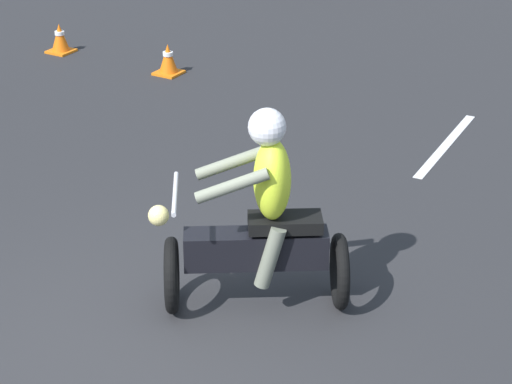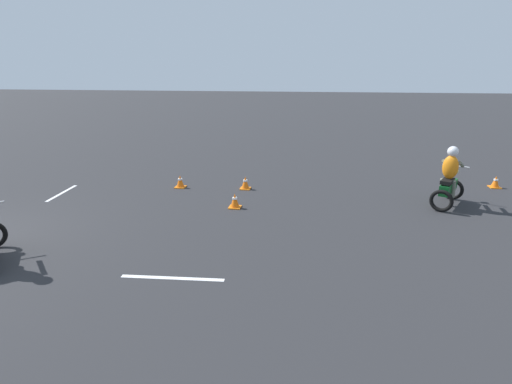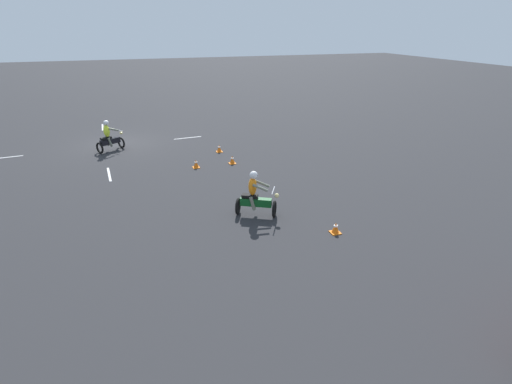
{
  "view_description": "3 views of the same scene",
  "coord_description": "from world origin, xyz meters",
  "px_view_note": "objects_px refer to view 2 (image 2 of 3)",
  "views": [
    {
      "loc": [
        3.81,
        -4.48,
        4.25
      ],
      "look_at": [
        0.4,
        1.23,
        1.0
      ],
      "focal_mm": 70.0,
      "sensor_mm": 36.0,
      "label": 1
    },
    {
      "loc": [
        6.62,
        7.45,
        3.61
      ],
      "look_at": [
        -2.01,
        6.17,
        0.9
      ],
      "focal_mm": 28.0,
      "sensor_mm": 36.0,
      "label": 2
    },
    {
      "loc": [
        -0.36,
        23.15,
        6.29
      ],
      "look_at": [
        -4.43,
        11.1,
        0.9
      ],
      "focal_mm": 28.0,
      "sensor_mm": 36.0,
      "label": 3
    }
  ],
  "objects_px": {
    "motorcycle_rider_background": "(449,180)",
    "traffic_cone_far_right": "(180,182)",
    "traffic_cone_mid_left": "(245,183)",
    "traffic_cone_near_left": "(495,182)",
    "traffic_cone_mid_center": "(235,201)"
  },
  "relations": [
    {
      "from": "traffic_cone_far_right",
      "to": "traffic_cone_mid_center",
      "type": "bearing_deg",
      "value": 51.94
    },
    {
      "from": "traffic_cone_near_left",
      "to": "traffic_cone_far_right",
      "type": "relative_size",
      "value": 0.94
    },
    {
      "from": "motorcycle_rider_background",
      "to": "traffic_cone_mid_left",
      "type": "xyz_separation_m",
      "value": [
        -0.76,
        -5.72,
        -0.53
      ]
    },
    {
      "from": "motorcycle_rider_background",
      "to": "traffic_cone_mid_left",
      "type": "distance_m",
      "value": 5.8
    },
    {
      "from": "motorcycle_rider_background",
      "to": "traffic_cone_near_left",
      "type": "relative_size",
      "value": 4.41
    },
    {
      "from": "traffic_cone_mid_center",
      "to": "traffic_cone_far_right",
      "type": "relative_size",
      "value": 0.99
    },
    {
      "from": "traffic_cone_mid_center",
      "to": "traffic_cone_mid_left",
      "type": "xyz_separation_m",
      "value": [
        -1.78,
        -0.02,
        0.0
      ]
    },
    {
      "from": "traffic_cone_near_left",
      "to": "traffic_cone_mid_center",
      "type": "distance_m",
      "value": 8.35
    },
    {
      "from": "motorcycle_rider_background",
      "to": "traffic_cone_far_right",
      "type": "distance_m",
      "value": 7.83
    },
    {
      "from": "traffic_cone_mid_left",
      "to": "traffic_cone_near_left",
      "type": "bearing_deg",
      "value": 99.49
    },
    {
      "from": "traffic_cone_mid_left",
      "to": "traffic_cone_far_right",
      "type": "xyz_separation_m",
      "value": [
        0.14,
        -2.07,
        -0.0
      ]
    },
    {
      "from": "traffic_cone_near_left",
      "to": "traffic_cone_far_right",
      "type": "height_order",
      "value": "traffic_cone_far_right"
    },
    {
      "from": "traffic_cone_near_left",
      "to": "traffic_cone_mid_center",
      "type": "height_order",
      "value": "traffic_cone_mid_center"
    },
    {
      "from": "motorcycle_rider_background",
      "to": "traffic_cone_mid_left",
      "type": "bearing_deg",
      "value": -159.02
    },
    {
      "from": "traffic_cone_mid_left",
      "to": "traffic_cone_far_right",
      "type": "bearing_deg",
      "value": -86.07
    }
  ]
}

